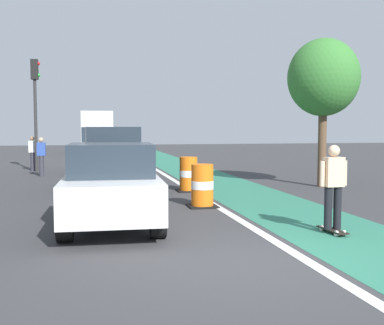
{
  "coord_description": "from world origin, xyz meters",
  "views": [
    {
      "loc": [
        -2.32,
        -6.71,
        2.02
      ],
      "look_at": [
        0.37,
        5.49,
        1.1
      ],
      "focal_mm": 44.62,
      "sensor_mm": 36.0,
      "label": 1
    }
  ],
  "objects_px": {
    "parked_sedan_nearest": "(111,186)",
    "street_tree_sidewalk": "(323,78)",
    "parked_suv_second": "(111,158)",
    "traffic_barrel_front": "(202,186)",
    "parked_suv_third": "(102,149)",
    "traffic_barrel_mid": "(188,175)",
    "traffic_light_corner": "(35,95)",
    "skateboarder_on_lane": "(333,186)",
    "delivery_truck_down_block": "(99,130)",
    "pedestrian_crossing": "(33,152)",
    "pedestrian_waiting": "(41,156)"
  },
  "relations": [
    {
      "from": "parked_sedan_nearest",
      "to": "street_tree_sidewalk",
      "type": "xyz_separation_m",
      "value": [
        7.33,
        5.07,
        2.83
      ]
    },
    {
      "from": "parked_suv_second",
      "to": "traffic_barrel_front",
      "type": "xyz_separation_m",
      "value": [
        2.08,
        -4.04,
        -0.5
      ]
    },
    {
      "from": "parked_suv_third",
      "to": "traffic_barrel_mid",
      "type": "height_order",
      "value": "parked_suv_third"
    },
    {
      "from": "parked_suv_third",
      "to": "traffic_light_corner",
      "type": "distance_m",
      "value": 3.97
    },
    {
      "from": "skateboarder_on_lane",
      "to": "parked_suv_third",
      "type": "xyz_separation_m",
      "value": [
        -3.91,
        13.59,
        0.12
      ]
    },
    {
      "from": "traffic_barrel_mid",
      "to": "delivery_truck_down_block",
      "type": "height_order",
      "value": "delivery_truck_down_block"
    },
    {
      "from": "parked_sedan_nearest",
      "to": "pedestrian_crossing",
      "type": "relative_size",
      "value": 2.59
    },
    {
      "from": "traffic_barrel_front",
      "to": "delivery_truck_down_block",
      "type": "xyz_separation_m",
      "value": [
        -1.94,
        27.21,
        1.31
      ]
    },
    {
      "from": "street_tree_sidewalk",
      "to": "pedestrian_waiting",
      "type": "bearing_deg",
      "value": 149.49
    },
    {
      "from": "traffic_barrel_front",
      "to": "delivery_truck_down_block",
      "type": "height_order",
      "value": "delivery_truck_down_block"
    },
    {
      "from": "pedestrian_crossing",
      "to": "street_tree_sidewalk",
      "type": "distance_m",
      "value": 13.65
    },
    {
      "from": "parked_suv_second",
      "to": "delivery_truck_down_block",
      "type": "xyz_separation_m",
      "value": [
        0.14,
        23.16,
        0.81
      ]
    },
    {
      "from": "traffic_light_corner",
      "to": "pedestrian_waiting",
      "type": "relative_size",
      "value": 3.17
    },
    {
      "from": "pedestrian_crossing",
      "to": "pedestrian_waiting",
      "type": "height_order",
      "value": "same"
    },
    {
      "from": "traffic_barrel_front",
      "to": "parked_suv_second",
      "type": "bearing_deg",
      "value": 117.22
    },
    {
      "from": "parked_suv_second",
      "to": "traffic_barrel_mid",
      "type": "bearing_deg",
      "value": -23.86
    },
    {
      "from": "skateboarder_on_lane",
      "to": "pedestrian_crossing",
      "type": "height_order",
      "value": "skateboarder_on_lane"
    },
    {
      "from": "skateboarder_on_lane",
      "to": "delivery_truck_down_block",
      "type": "xyz_separation_m",
      "value": [
        -3.65,
        30.69,
        0.94
      ]
    },
    {
      "from": "skateboarder_on_lane",
      "to": "parked_suv_second",
      "type": "xyz_separation_m",
      "value": [
        -3.79,
        7.53,
        0.12
      ]
    },
    {
      "from": "skateboarder_on_lane",
      "to": "pedestrian_waiting",
      "type": "relative_size",
      "value": 1.05
    },
    {
      "from": "traffic_light_corner",
      "to": "traffic_barrel_front",
      "type": "bearing_deg",
      "value": -65.42
    },
    {
      "from": "parked_suv_second",
      "to": "traffic_barrel_mid",
      "type": "xyz_separation_m",
      "value": [
        2.36,
        -1.04,
        -0.5
      ]
    },
    {
      "from": "skateboarder_on_lane",
      "to": "pedestrian_crossing",
      "type": "distance_m",
      "value": 16.71
    },
    {
      "from": "traffic_barrel_front",
      "to": "traffic_light_corner",
      "type": "height_order",
      "value": "traffic_light_corner"
    },
    {
      "from": "traffic_barrel_mid",
      "to": "parked_suv_second",
      "type": "bearing_deg",
      "value": 156.14
    },
    {
      "from": "traffic_barrel_front",
      "to": "pedestrian_waiting",
      "type": "xyz_separation_m",
      "value": [
        -4.7,
        8.85,
        0.33
      ]
    },
    {
      "from": "parked_suv_third",
      "to": "street_tree_sidewalk",
      "type": "relative_size",
      "value": 0.93
    },
    {
      "from": "parked_sedan_nearest",
      "to": "traffic_barrel_mid",
      "type": "relative_size",
      "value": 3.83
    },
    {
      "from": "delivery_truck_down_block",
      "to": "street_tree_sidewalk",
      "type": "height_order",
      "value": "street_tree_sidewalk"
    },
    {
      "from": "traffic_barrel_front",
      "to": "traffic_barrel_mid",
      "type": "relative_size",
      "value": 1.0
    },
    {
      "from": "parked_sedan_nearest",
      "to": "parked_suv_second",
      "type": "relative_size",
      "value": 0.9
    },
    {
      "from": "parked_suv_second",
      "to": "pedestrian_waiting",
      "type": "distance_m",
      "value": 5.48
    },
    {
      "from": "parked_suv_second",
      "to": "traffic_barrel_front",
      "type": "relative_size",
      "value": 4.25
    },
    {
      "from": "parked_suv_second",
      "to": "delivery_truck_down_block",
      "type": "height_order",
      "value": "delivery_truck_down_block"
    },
    {
      "from": "pedestrian_crossing",
      "to": "pedestrian_waiting",
      "type": "relative_size",
      "value": 1.0
    },
    {
      "from": "parked_sedan_nearest",
      "to": "street_tree_sidewalk",
      "type": "relative_size",
      "value": 0.84
    },
    {
      "from": "skateboarder_on_lane",
      "to": "street_tree_sidewalk",
      "type": "height_order",
      "value": "street_tree_sidewalk"
    },
    {
      "from": "parked_sedan_nearest",
      "to": "traffic_light_corner",
      "type": "height_order",
      "value": "traffic_light_corner"
    },
    {
      "from": "traffic_barrel_front",
      "to": "traffic_light_corner",
      "type": "distance_m",
      "value": 12.66
    },
    {
      "from": "traffic_barrel_front",
      "to": "traffic_barrel_mid",
      "type": "bearing_deg",
      "value": 84.71
    },
    {
      "from": "pedestrian_waiting",
      "to": "traffic_barrel_mid",
      "type": "bearing_deg",
      "value": -49.59
    },
    {
      "from": "parked_suv_second",
      "to": "pedestrian_crossing",
      "type": "height_order",
      "value": "parked_suv_second"
    },
    {
      "from": "pedestrian_waiting",
      "to": "street_tree_sidewalk",
      "type": "xyz_separation_m",
      "value": [
        9.66,
        -5.69,
        2.8
      ]
    },
    {
      "from": "traffic_barrel_mid",
      "to": "delivery_truck_down_block",
      "type": "xyz_separation_m",
      "value": [
        -2.21,
        24.21,
        1.31
      ]
    },
    {
      "from": "parked_suv_third",
      "to": "pedestrian_waiting",
      "type": "distance_m",
      "value": 2.8
    },
    {
      "from": "parked_suv_second",
      "to": "pedestrian_waiting",
      "type": "bearing_deg",
      "value": 118.61
    },
    {
      "from": "parked_suv_second",
      "to": "street_tree_sidewalk",
      "type": "height_order",
      "value": "street_tree_sidewalk"
    },
    {
      "from": "skateboarder_on_lane",
      "to": "parked_suv_second",
      "type": "height_order",
      "value": "parked_suv_second"
    },
    {
      "from": "delivery_truck_down_block",
      "to": "pedestrian_crossing",
      "type": "height_order",
      "value": "delivery_truck_down_block"
    },
    {
      "from": "parked_suv_second",
      "to": "traffic_barrel_front",
      "type": "bearing_deg",
      "value": -62.78
    }
  ]
}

